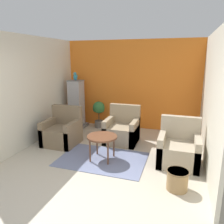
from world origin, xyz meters
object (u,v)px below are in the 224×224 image
at_px(coffee_table, 102,138).
at_px(armchair_middle, 122,131).
at_px(parrot, 75,77).
at_px(wicker_basket, 177,179).
at_px(armchair_right, 179,150).
at_px(potted_plant, 99,111).
at_px(birdcage, 76,105).
at_px(armchair_left, 62,132).

xyz_separation_m(coffee_table, armchair_middle, (0.13, 1.13, -0.18)).
relative_size(parrot, wicker_basket, 0.69).
height_order(armchair_right, potted_plant, armchair_right).
bearing_deg(armchair_middle, wicker_basket, -50.87).
bearing_deg(armchair_right, armchair_middle, 150.85).
distance_m(coffee_table, birdcage, 2.50).
xyz_separation_m(coffee_table, birdcage, (-1.58, 1.93, 0.22)).
xyz_separation_m(potted_plant, wicker_basket, (2.48, -2.76, -0.35)).
height_order(coffee_table, armchair_right, armchair_right).
relative_size(coffee_table, potted_plant, 0.77).
relative_size(armchair_middle, potted_plant, 1.14).
xyz_separation_m(coffee_table, potted_plant, (-0.90, 2.10, 0.05)).
bearing_deg(coffee_table, armchair_right, 11.81).
relative_size(coffee_table, parrot, 2.59).
xyz_separation_m(armchair_right, birdcage, (-3.14, 1.60, 0.40)).
bearing_deg(birdcage, parrot, 90.00).
xyz_separation_m(birdcage, parrot, (0.00, 0.00, 0.89)).
height_order(armchair_left, armchair_right, same).
bearing_deg(birdcage, armchair_middle, -25.15).
relative_size(coffee_table, armchair_middle, 0.68).
xyz_separation_m(armchair_right, parrot, (-3.14, 1.60, 1.29)).
xyz_separation_m(armchair_right, potted_plant, (-2.46, 1.78, 0.23)).
bearing_deg(potted_plant, armchair_right, -35.82).
bearing_deg(armchair_left, parrot, 101.92).
height_order(armchair_left, potted_plant, armchair_left).
distance_m(coffee_table, armchair_right, 1.60).
distance_m(birdcage, wicker_basket, 4.11).
bearing_deg(wicker_basket, birdcage, 140.71).
distance_m(coffee_table, potted_plant, 2.29).
distance_m(armchair_left, armchair_middle, 1.53).
relative_size(birdcage, wicker_basket, 4.10).
height_order(coffee_table, birdcage, birdcage).
distance_m(armchair_right, birdcage, 3.55).
bearing_deg(parrot, coffee_table, -50.70).
xyz_separation_m(armchair_middle, potted_plant, (-1.03, 0.98, 0.23)).
height_order(coffee_table, wicker_basket, coffee_table).
xyz_separation_m(birdcage, wicker_basket, (3.15, -2.58, -0.52)).
bearing_deg(armchair_middle, birdcage, 154.85).
bearing_deg(birdcage, armchair_left, -78.07).
height_order(parrot, wicker_basket, parrot).
bearing_deg(parrot, armchair_left, -78.08).
xyz_separation_m(parrot, wicker_basket, (3.15, -2.58, -1.41)).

